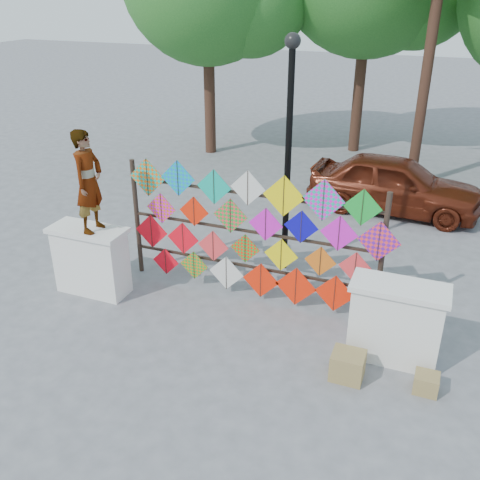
% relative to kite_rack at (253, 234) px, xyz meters
% --- Properties ---
extents(ground, '(80.00, 80.00, 0.00)m').
position_rel_kite_rack_xyz_m(ground, '(-0.09, -0.73, -1.23)').
color(ground, gray).
rests_on(ground, ground).
extents(parapet_left, '(1.40, 0.65, 1.28)m').
position_rel_kite_rack_xyz_m(parapet_left, '(-2.79, -0.93, -0.58)').
color(parapet_left, silver).
rests_on(parapet_left, ground).
extents(parapet_right, '(1.40, 0.65, 1.28)m').
position_rel_kite_rack_xyz_m(parapet_right, '(2.61, -0.93, -0.58)').
color(parapet_right, silver).
rests_on(parapet_right, ground).
extents(kite_rack, '(4.93, 0.24, 2.42)m').
position_rel_kite_rack_xyz_m(kite_rack, '(0.00, 0.00, 0.00)').
color(kite_rack, black).
rests_on(kite_rack, ground).
extents(vendor_woman, '(0.44, 0.66, 1.79)m').
position_rel_kite_rack_xyz_m(vendor_woman, '(-2.62, -0.93, 0.94)').
color(vendor_woman, '#99999E').
rests_on(vendor_woman, parapet_left).
extents(sedan, '(4.28, 1.93, 1.43)m').
position_rel_kite_rack_xyz_m(sedan, '(1.86, 5.12, -0.52)').
color(sedan, '#561D0E').
rests_on(sedan, ground).
extents(lamppost, '(0.28, 0.28, 4.46)m').
position_rel_kite_rack_xyz_m(lamppost, '(0.21, 1.27, 1.46)').
color(lamppost, black).
rests_on(lamppost, ground).
extents(cardboard_box_near, '(0.47, 0.42, 0.42)m').
position_rel_kite_rack_xyz_m(cardboard_box_near, '(2.08, -1.63, -1.03)').
color(cardboard_box_near, olive).
rests_on(cardboard_box_near, ground).
extents(cardboard_box_far, '(0.33, 0.31, 0.28)m').
position_rel_kite_rack_xyz_m(cardboard_box_far, '(3.17, -1.52, -1.09)').
color(cardboard_box_far, olive).
rests_on(cardboard_box_far, ground).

